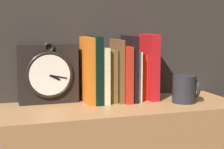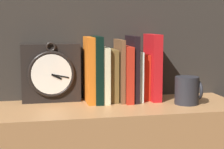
{
  "view_description": "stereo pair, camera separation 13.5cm",
  "coord_description": "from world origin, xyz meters",
  "px_view_note": "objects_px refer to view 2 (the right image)",
  "views": [
    {
      "loc": [
        -0.41,
        -1.28,
        1.15
      ],
      "look_at": [
        0.0,
        0.0,
        0.96
      ],
      "focal_mm": 60.0,
      "sensor_mm": 36.0,
      "label": 1
    },
    {
      "loc": [
        -0.28,
        -1.31,
        1.15
      ],
      "look_at": [
        0.0,
        0.0,
        0.96
      ],
      "focal_mm": 60.0,
      "sensor_mm": 36.0,
      "label": 2
    }
  ],
  "objects_px": {
    "book_slot4_brown": "(119,70)",
    "mug": "(188,90)",
    "clock": "(51,73)",
    "book_slot7_white": "(137,76)",
    "book_slot3_brown": "(112,75)",
    "book_slot8_red": "(142,77)",
    "book_slot9_red": "(152,67)",
    "book_slot6_black": "(132,68)",
    "book_slot2_cream": "(104,74)",
    "book_slot5_red": "(126,74)",
    "book_slot1_black": "(97,69)",
    "book_slot0_orange": "(89,70)"
  },
  "relations": [
    {
      "from": "book_slot4_brown",
      "to": "mug",
      "type": "relative_size",
      "value": 2.31
    },
    {
      "from": "clock",
      "to": "book_slot7_white",
      "type": "bearing_deg",
      "value": -5.74
    },
    {
      "from": "book_slot3_brown",
      "to": "book_slot8_red",
      "type": "bearing_deg",
      "value": 4.13
    },
    {
      "from": "clock",
      "to": "book_slot9_red",
      "type": "height_order",
      "value": "book_slot9_red"
    },
    {
      "from": "book_slot7_white",
      "to": "book_slot8_red",
      "type": "xyz_separation_m",
      "value": [
        0.03,
        0.01,
        -0.01
      ]
    },
    {
      "from": "book_slot4_brown",
      "to": "book_slot6_black",
      "type": "bearing_deg",
      "value": -4.23
    },
    {
      "from": "book_slot8_red",
      "to": "mug",
      "type": "xyz_separation_m",
      "value": [
        0.14,
        -0.13,
        -0.04
      ]
    },
    {
      "from": "book_slot3_brown",
      "to": "book_slot9_red",
      "type": "bearing_deg",
      "value": -2.37
    },
    {
      "from": "book_slot7_white",
      "to": "book_slot8_red",
      "type": "distance_m",
      "value": 0.03
    },
    {
      "from": "book_slot2_cream",
      "to": "book_slot9_red",
      "type": "distance_m",
      "value": 0.2
    },
    {
      "from": "book_slot4_brown",
      "to": "book_slot7_white",
      "type": "height_order",
      "value": "book_slot4_brown"
    },
    {
      "from": "book_slot4_brown",
      "to": "book_slot8_red",
      "type": "distance_m",
      "value": 0.1
    },
    {
      "from": "book_slot6_black",
      "to": "book_slot7_white",
      "type": "distance_m",
      "value": 0.04
    },
    {
      "from": "book_slot5_red",
      "to": "book_slot8_red",
      "type": "xyz_separation_m",
      "value": [
        0.07,
        0.02,
        -0.02
      ]
    },
    {
      "from": "book_slot1_black",
      "to": "book_slot6_black",
      "type": "height_order",
      "value": "same"
    },
    {
      "from": "book_slot0_orange",
      "to": "book_slot9_red",
      "type": "height_order",
      "value": "book_slot9_red"
    },
    {
      "from": "book_slot1_black",
      "to": "book_slot4_brown",
      "type": "distance_m",
      "value": 0.09
    },
    {
      "from": "book_slot7_white",
      "to": "book_slot9_red",
      "type": "bearing_deg",
      "value": -1.79
    },
    {
      "from": "book_slot1_black",
      "to": "book_slot4_brown",
      "type": "height_order",
      "value": "book_slot1_black"
    },
    {
      "from": "clock",
      "to": "book_slot0_orange",
      "type": "relative_size",
      "value": 0.93
    },
    {
      "from": "book_slot3_brown",
      "to": "book_slot4_brown",
      "type": "distance_m",
      "value": 0.04
    },
    {
      "from": "clock",
      "to": "mug",
      "type": "distance_m",
      "value": 0.52
    },
    {
      "from": "book_slot3_brown",
      "to": "book_slot9_red",
      "type": "height_order",
      "value": "book_slot9_red"
    },
    {
      "from": "book_slot5_red",
      "to": "mug",
      "type": "xyz_separation_m",
      "value": [
        0.21,
        -0.1,
        -0.06
      ]
    },
    {
      "from": "book_slot1_black",
      "to": "book_slot8_red",
      "type": "bearing_deg",
      "value": 6.01
    },
    {
      "from": "clock",
      "to": "book_slot8_red",
      "type": "xyz_separation_m",
      "value": [
        0.36,
        -0.02,
        -0.02
      ]
    },
    {
      "from": "book_slot4_brown",
      "to": "book_slot8_red",
      "type": "height_order",
      "value": "book_slot4_brown"
    },
    {
      "from": "book_slot4_brown",
      "to": "book_slot6_black",
      "type": "relative_size",
      "value": 0.95
    },
    {
      "from": "clock",
      "to": "book_slot7_white",
      "type": "xyz_separation_m",
      "value": [
        0.33,
        -0.03,
        -0.02
      ]
    },
    {
      "from": "clock",
      "to": "book_slot4_brown",
      "type": "distance_m",
      "value": 0.26
    },
    {
      "from": "book_slot0_orange",
      "to": "book_slot6_black",
      "type": "distance_m",
      "value": 0.17
    },
    {
      "from": "book_slot1_black",
      "to": "book_slot7_white",
      "type": "relative_size",
      "value": 1.31
    },
    {
      "from": "book_slot8_red",
      "to": "book_slot2_cream",
      "type": "bearing_deg",
      "value": -173.54
    },
    {
      "from": "book_slot3_brown",
      "to": "book_slot4_brown",
      "type": "relative_size",
      "value": 0.84
    },
    {
      "from": "book_slot5_red",
      "to": "clock",
      "type": "bearing_deg",
      "value": 171.32
    },
    {
      "from": "book_slot2_cream",
      "to": "book_slot3_brown",
      "type": "xyz_separation_m",
      "value": [
        0.03,
        0.01,
        -0.0
      ]
    },
    {
      "from": "book_slot6_black",
      "to": "book_slot8_red",
      "type": "height_order",
      "value": "book_slot6_black"
    },
    {
      "from": "book_slot0_orange",
      "to": "mug",
      "type": "bearing_deg",
      "value": -17.57
    },
    {
      "from": "book_slot4_brown",
      "to": "book_slot9_red",
      "type": "xyz_separation_m",
      "value": [
        0.13,
        0.0,
        0.01
      ]
    },
    {
      "from": "book_slot2_cream",
      "to": "mug",
      "type": "bearing_deg",
      "value": -20.28
    },
    {
      "from": "clock",
      "to": "mug",
      "type": "xyz_separation_m",
      "value": [
        0.5,
        -0.15,
        -0.06
      ]
    },
    {
      "from": "clock",
      "to": "book_slot2_cream",
      "type": "bearing_deg",
      "value": -10.7
    },
    {
      "from": "clock",
      "to": "book_slot7_white",
      "type": "distance_m",
      "value": 0.33
    },
    {
      "from": "book_slot4_brown",
      "to": "book_slot1_black",
      "type": "bearing_deg",
      "value": -178.13
    },
    {
      "from": "clock",
      "to": "book_slot2_cream",
      "type": "distance_m",
      "value": 0.2
    },
    {
      "from": "clock",
      "to": "book_slot1_black",
      "type": "relative_size",
      "value": 0.92
    },
    {
      "from": "book_slot3_brown",
      "to": "book_slot7_white",
      "type": "bearing_deg",
      "value": -2.73
    },
    {
      "from": "book_slot6_black",
      "to": "book_slot8_red",
      "type": "distance_m",
      "value": 0.06
    },
    {
      "from": "book_slot2_cream",
      "to": "book_slot3_brown",
      "type": "distance_m",
      "value": 0.03
    },
    {
      "from": "book_slot0_orange",
      "to": "book_slot4_brown",
      "type": "bearing_deg",
      "value": -0.28
    }
  ]
}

